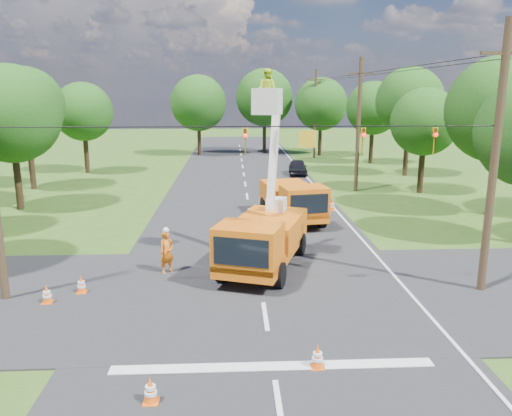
{
  "coord_description": "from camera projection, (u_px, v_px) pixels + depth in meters",
  "views": [
    {
      "loc": [
        -1.07,
        -15.65,
        7.49
      ],
      "look_at": [
        -0.06,
        5.26,
        2.6
      ],
      "focal_mm": 35.0,
      "sensor_mm": 36.0,
      "label": 1
    }
  ],
  "objects": [
    {
      "name": "tree_left_d",
      "position": [
        11.0,
        114.0,
        31.42
      ],
      "size": [
        6.2,
        6.2,
        9.24
      ],
      "color": "#382616",
      "rests_on": "ground"
    },
    {
      "name": "road_cross",
      "position": [
        262.0,
        294.0,
        18.92
      ],
      "size": [
        56.0,
        10.0,
        0.07
      ],
      "primitive_type": "cube",
      "color": "black",
      "rests_on": "ground"
    },
    {
      "name": "edge_line",
      "position": [
        323.0,
        196.0,
        36.7
      ],
      "size": [
        0.12,
        90.0,
        0.02
      ],
      "primitive_type": "cube",
      "color": "silver",
      "rests_on": "ground"
    },
    {
      "name": "tree_right_e",
      "position": [
        373.0,
        108.0,
        52.3
      ],
      "size": [
        5.6,
        5.6,
        8.63
      ],
      "color": "#382616",
      "rests_on": "ground"
    },
    {
      "name": "distant_car",
      "position": [
        298.0,
        167.0,
        46.03
      ],
      "size": [
        1.96,
        4.17,
        1.38
      ],
      "primitive_type": "imported",
      "rotation": [
        0.0,
        0.0,
        -0.08
      ],
      "color": "black",
      "rests_on": "ground"
    },
    {
      "name": "pole_right_far",
      "position": [
        315.0,
        113.0,
        57.07
      ],
      "size": [
        1.8,
        0.3,
        10.0
      ],
      "color": "#4C3823",
      "rests_on": "ground"
    },
    {
      "name": "signal_span",
      "position": [
        325.0,
        138.0,
        17.69
      ],
      "size": [
        18.0,
        0.29,
        1.07
      ],
      "color": "black",
      "rests_on": "ground"
    },
    {
      "name": "tree_far_b",
      "position": [
        264.0,
        98.0,
        61.29
      ],
      "size": [
        7.0,
        7.0,
        10.32
      ],
      "color": "#382616",
      "rests_on": "ground"
    },
    {
      "name": "ground",
      "position": [
        247.0,
        197.0,
        36.43
      ],
      "size": [
        140.0,
        140.0,
        0.0
      ],
      "primitive_type": "plane",
      "color": "#305319",
      "rests_on": "ground"
    },
    {
      "name": "traffic_cone_1",
      "position": [
        318.0,
        357.0,
        13.76
      ],
      "size": [
        0.38,
        0.38,
        0.71
      ],
      "color": "#FF5D0D",
      "rests_on": "ground"
    },
    {
      "name": "tree_left_f",
      "position": [
        83.0,
        112.0,
        46.12
      ],
      "size": [
        5.4,
        5.4,
        8.4
      ],
      "color": "#382616",
      "rests_on": "ground"
    },
    {
      "name": "tree_far_c",
      "position": [
        321.0,
        104.0,
        58.85
      ],
      "size": [
        6.2,
        6.2,
        9.18
      ],
      "color": "#382616",
      "rests_on": "ground"
    },
    {
      "name": "stop_bar",
      "position": [
        273.0,
        368.0,
        13.87
      ],
      "size": [
        9.0,
        0.45,
        0.02
      ],
      "primitive_type": "cube",
      "color": "silver",
      "rests_on": "ground"
    },
    {
      "name": "traffic_cone_3",
      "position": [
        299.0,
        222.0,
        27.97
      ],
      "size": [
        0.38,
        0.38,
        0.71
      ],
      "color": "#FF5D0D",
      "rests_on": "ground"
    },
    {
      "name": "traffic_cone_4",
      "position": [
        81.0,
        284.0,
        18.92
      ],
      "size": [
        0.38,
        0.38,
        0.71
      ],
      "color": "#FF5D0D",
      "rests_on": "ground"
    },
    {
      "name": "traffic_cone_2",
      "position": [
        293.0,
        244.0,
        23.93
      ],
      "size": [
        0.38,
        0.38,
        0.71
      ],
      "color": "#FF5D0D",
      "rests_on": "ground"
    },
    {
      "name": "tree_far_a",
      "position": [
        198.0,
        103.0,
        59.11
      ],
      "size": [
        6.6,
        6.6,
        9.5
      ],
      "color": "#382616",
      "rests_on": "ground"
    },
    {
      "name": "traffic_cone_5",
      "position": [
        47.0,
        294.0,
        18.0
      ],
      "size": [
        0.38,
        0.38,
        0.71
      ],
      "color": "#FF5D0D",
      "rests_on": "ground"
    },
    {
      "name": "pole_right_near",
      "position": [
        495.0,
        159.0,
        18.16
      ],
      "size": [
        1.8,
        0.3,
        10.0
      ],
      "color": "#4C3823",
      "rests_on": "ground"
    },
    {
      "name": "traffic_cone_8",
      "position": [
        241.0,
        258.0,
        21.91
      ],
      "size": [
        0.38,
        0.38,
        0.71
      ],
      "color": "#FF5D0D",
      "rests_on": "ground"
    },
    {
      "name": "traffic_cone_0",
      "position": [
        151.0,
        390.0,
        12.21
      ],
      "size": [
        0.38,
        0.38,
        0.71
      ],
      "color": "#FF5D0D",
      "rests_on": "ground"
    },
    {
      "name": "tree_left_e",
      "position": [
        25.0,
        105.0,
        38.06
      ],
      "size": [
        5.8,
        5.8,
        9.41
      ],
      "color": "#382616",
      "rests_on": "ground"
    },
    {
      "name": "ground_worker",
      "position": [
        167.0,
        252.0,
        20.95
      ],
      "size": [
        0.8,
        0.77,
        1.85
      ],
      "primitive_type": "imported",
      "rotation": [
        0.0,
        0.0,
        0.69
      ],
      "color": "orange",
      "rests_on": "ground"
    },
    {
      "name": "second_truck",
      "position": [
        293.0,
        200.0,
        29.37
      ],
      "size": [
        3.51,
        6.87,
        2.46
      ],
      "rotation": [
        0.0,
        0.0,
        0.17
      ],
      "color": "orange",
      "rests_on": "ground"
    },
    {
      "name": "pole_right_mid",
      "position": [
        358.0,
        124.0,
        37.62
      ],
      "size": [
        1.8,
        0.3,
        10.0
      ],
      "color": "#4C3823",
      "rests_on": "ground"
    },
    {
      "name": "tree_right_c",
      "position": [
        425.0,
        122.0,
        36.82
      ],
      "size": [
        5.0,
        5.0,
        7.83
      ],
      "color": "#382616",
      "rests_on": "ground"
    },
    {
      "name": "road_main",
      "position": [
        247.0,
        197.0,
        36.43
      ],
      "size": [
        12.0,
        100.0,
        0.06
      ],
      "primitive_type": "cube",
      "color": "black",
      "rests_on": "ground"
    },
    {
      "name": "traffic_cone_7",
      "position": [
        332.0,
        205.0,
        32.09
      ],
      "size": [
        0.38,
        0.38,
        0.71
      ],
      "color": "#FF5D0D",
      "rests_on": "ground"
    },
    {
      "name": "bucket_truck",
      "position": [
        263.0,
        229.0,
        21.29
      ],
      "size": [
        4.49,
        7.15,
        8.41
      ],
      "rotation": [
        0.0,
        0.0,
        -0.33
      ],
      "color": "orange",
      "rests_on": "ground"
    },
    {
      "name": "tree_right_d",
      "position": [
        410.0,
        101.0,
        44.37
      ],
      "size": [
        6.0,
        6.0,
        9.7
      ],
      "color": "#382616",
      "rests_on": "ground"
    },
    {
      "name": "tree_right_b",
      "position": [
        500.0,
        110.0,
        29.84
      ],
      "size": [
        6.4,
        6.4,
        9.65
      ],
      "color": "#382616",
      "rests_on": "ground"
    }
  ]
}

